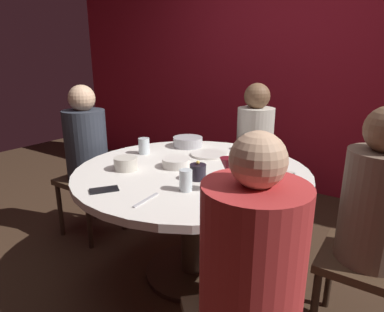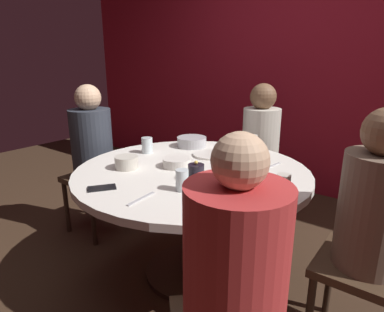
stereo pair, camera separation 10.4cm
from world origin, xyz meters
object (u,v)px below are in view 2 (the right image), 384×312
(cup_by_right_diner, at_px, (231,192))
(seated_diner_back, at_px, (261,139))
(dinner_plate, at_px, (211,155))
(seated_diner_left, at_px, (92,144))
(seated_diner_right, at_px, (374,212))
(seated_diner_front_right, at_px, (235,269))
(cup_center_front, at_px, (252,143))
(candle_holder, at_px, (196,172))
(dining_table, at_px, (192,191))
(bowl_salad_center, at_px, (126,162))
(bowl_small_white, at_px, (177,162))
(cup_beside_wine, at_px, (147,145))
(cup_near_candle, at_px, (283,186))
(cup_by_left_diner, at_px, (246,167))
(cell_phone, at_px, (102,188))
(bowl_serving_large, at_px, (192,142))
(wine_glass, at_px, (223,168))
(cup_far_edge, at_px, (182,180))

(cup_by_right_diner, bearing_deg, seated_diner_back, 109.47)
(cup_by_right_diner, bearing_deg, dinner_plate, 130.73)
(seated_diner_left, bearing_deg, seated_diner_right, 0.00)
(seated_diner_front_right, xyz_separation_m, cup_center_front, (-0.59, 1.27, 0.06))
(dinner_plate, bearing_deg, candle_holder, -66.19)
(dining_table, bearing_deg, bowl_salad_center, -144.75)
(bowl_small_white, bearing_deg, seated_diner_left, 178.48)
(candle_holder, bearing_deg, seated_diner_back, 96.74)
(seated_diner_front_right, xyz_separation_m, cup_beside_wine, (-1.15, 0.78, 0.06))
(cup_beside_wine, bearing_deg, dinner_plate, 28.18)
(seated_diner_back, distance_m, cup_near_candle, 1.18)
(seated_diner_right, bearing_deg, candle_holder, 8.77)
(bowl_small_white, xyz_separation_m, cup_by_left_diner, (0.40, 0.12, 0.02))
(cell_phone, bearing_deg, cup_beside_wine, -30.16)
(cell_phone, bearing_deg, cup_center_front, -68.99)
(bowl_serving_large, bearing_deg, dinner_plate, -24.50)
(dining_table, relative_size, seated_diner_left, 1.18)
(seated_diner_back, distance_m, cup_center_front, 0.37)
(dinner_plate, xyz_separation_m, cup_by_left_diner, (0.37, -0.20, 0.04))
(wine_glass, xyz_separation_m, bowl_serving_large, (-0.65, 0.62, -0.09))
(seated_diner_front_right, bearing_deg, cell_phone, 34.22)
(candle_holder, bearing_deg, bowl_serving_large, 128.89)
(candle_holder, xyz_separation_m, cup_far_edge, (0.04, -0.17, 0.01))
(wine_glass, height_order, cup_beside_wine, wine_glass)
(bowl_salad_center, height_order, cup_near_candle, cup_near_candle)
(seated_diner_left, height_order, bowl_small_white, seated_diner_left)
(bowl_small_white, relative_size, cup_beside_wine, 1.56)
(candle_holder, height_order, cup_center_front, cup_center_front)
(candle_holder, bearing_deg, bowl_salad_center, -167.91)
(seated_diner_left, xyz_separation_m, dinner_plate, (0.89, 0.30, 0.00))
(dinner_plate, height_order, cell_phone, dinner_plate)
(seated_diner_left, distance_m, bowl_serving_large, 0.77)
(wine_glass, bearing_deg, seated_diner_left, 171.20)
(cup_by_right_diner, relative_size, cup_far_edge, 0.83)
(seated_diner_left, height_order, cup_beside_wine, seated_diner_left)
(candle_holder, bearing_deg, cup_near_candle, 6.02)
(seated_diner_left, xyz_separation_m, seated_diner_front_right, (1.65, -0.69, -0.01))
(seated_diner_left, relative_size, cup_near_candle, 10.05)
(cell_phone, bearing_deg, dining_table, -73.49)
(cup_center_front, bearing_deg, cell_phone, -104.32)
(cell_phone, xyz_separation_m, cup_beside_wine, (-0.28, 0.61, 0.05))
(cup_near_candle, distance_m, cup_by_right_diner, 0.25)
(dining_table, bearing_deg, seated_diner_back, 90.00)
(cup_center_front, bearing_deg, seated_diner_left, -151.41)
(seated_diner_left, bearing_deg, wine_glass, -8.80)
(dining_table, relative_size, bowl_small_white, 8.20)
(cup_near_candle, distance_m, cup_by_left_diner, 0.35)
(seated_diner_right, bearing_deg, seated_diner_left, 0.00)
(cup_near_candle, relative_size, cup_by_right_diner, 1.30)
(dinner_plate, relative_size, cell_phone, 1.75)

